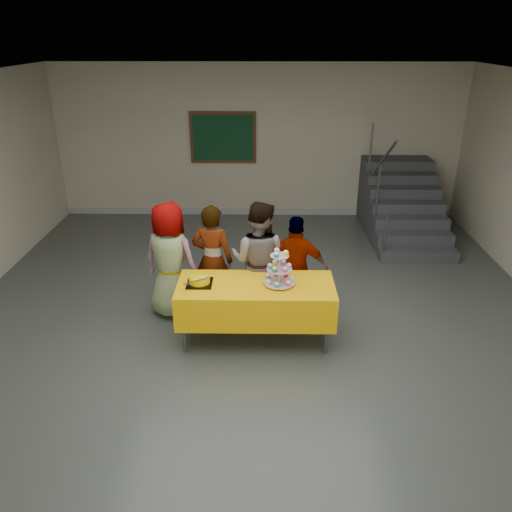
{
  "coord_description": "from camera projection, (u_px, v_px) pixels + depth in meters",
  "views": [
    {
      "loc": [
        0.1,
        -4.92,
        3.53
      ],
      "look_at": [
        0.02,
        0.55,
        1.05
      ],
      "focal_mm": 35.0,
      "sensor_mm": 36.0,
      "label": 1
    }
  ],
  "objects": [
    {
      "name": "cupcake_stand",
      "position": [
        279.0,
        272.0,
        5.87
      ],
      "size": [
        0.38,
        0.38,
        0.44
      ],
      "color": "silver",
      "rests_on": "bake_table"
    },
    {
      "name": "bake_table",
      "position": [
        256.0,
        300.0,
        6.03
      ],
      "size": [
        1.88,
        0.78,
        0.77
      ],
      "color": "#595960",
      "rests_on": "ground"
    },
    {
      "name": "staircase",
      "position": [
        400.0,
        206.0,
        9.46
      ],
      "size": [
        1.3,
        2.4,
        2.04
      ],
      "color": "#424447",
      "rests_on": "ground"
    },
    {
      "name": "schoolchild_a",
      "position": [
        170.0,
        261.0,
        6.5
      ],
      "size": [
        0.9,
        0.73,
        1.58
      ],
      "primitive_type": "imported",
      "rotation": [
        0.0,
        0.0,
        2.8
      ],
      "color": "slate",
      "rests_on": "ground"
    },
    {
      "name": "schoolchild_b",
      "position": [
        213.0,
        260.0,
        6.58
      ],
      "size": [
        0.62,
        0.48,
        1.52
      ],
      "primitive_type": "imported",
      "rotation": [
        0.0,
        0.0,
        2.92
      ],
      "color": "#5C5C65",
      "rests_on": "ground"
    },
    {
      "name": "noticeboard",
      "position": [
        223.0,
        138.0,
        9.8
      ],
      "size": [
        1.3,
        0.05,
        1.0
      ],
      "color": "#472B16",
      "rests_on": "ground"
    },
    {
      "name": "schoolchild_c",
      "position": [
        259.0,
        260.0,
        6.48
      ],
      "size": [
        0.92,
        0.81,
        1.6
      ],
      "primitive_type": "imported",
      "rotation": [
        0.0,
        0.0,
        2.84
      ],
      "color": "slate",
      "rests_on": "ground"
    },
    {
      "name": "bear_cake",
      "position": [
        200.0,
        279.0,
        5.93
      ],
      "size": [
        0.32,
        0.36,
        0.12
      ],
      "color": "black",
      "rests_on": "bake_table"
    },
    {
      "name": "room_shell",
      "position": [
        254.0,
        181.0,
        5.07
      ],
      "size": [
        10.0,
        10.04,
        3.02
      ],
      "color": "#4C514C",
      "rests_on": "ground"
    },
    {
      "name": "schoolchild_d",
      "position": [
        296.0,
        268.0,
        6.48
      ],
      "size": [
        0.86,
        0.44,
        1.42
      ],
      "primitive_type": "imported",
      "rotation": [
        0.0,
        0.0,
        3.03
      ],
      "color": "slate",
      "rests_on": "ground"
    }
  ]
}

